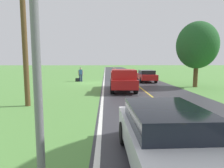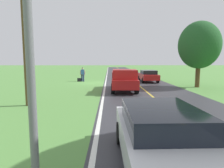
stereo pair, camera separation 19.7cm
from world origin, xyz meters
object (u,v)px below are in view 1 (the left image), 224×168
at_px(pickup_truck_passing, 123,79).
at_px(sedan_ahead_same_lane, 167,136).
at_px(suitcase_carried, 77,80).
at_px(sedan_near_oncoming, 146,76).
at_px(hitchhiker_walking, 81,74).
at_px(utility_pole_roadside, 24,32).
at_px(tree_far_side_near, 197,45).
at_px(traffic_light_mast, 25,1).

xyz_separation_m(pickup_truck_passing, sedan_ahead_same_lane, (0.02, 11.72, -0.21)).
relative_size(suitcase_carried, sedan_near_oncoming, 0.10).
distance_m(hitchhiker_walking, sedan_near_oncoming, 8.01).
height_order(hitchhiker_walking, utility_pole_roadside, utility_pole_roadside).
bearing_deg(utility_pole_roadside, suitcase_carried, -93.83).
xyz_separation_m(tree_far_side_near, utility_pole_roadside, (13.01, 7.53, 0.05)).
bearing_deg(tree_far_side_near, traffic_light_mast, 55.18).
xyz_separation_m(tree_far_side_near, sedan_near_oncoming, (3.74, -4.92, -3.21)).
height_order(sedan_ahead_same_lane, utility_pole_roadside, utility_pole_roadside).
bearing_deg(sedan_near_oncoming, sedan_ahead_same_lane, 79.50).
distance_m(traffic_light_mast, sedan_near_oncoming, 20.65).
bearing_deg(sedan_ahead_same_lane, pickup_truck_passing, -90.09).
xyz_separation_m(hitchhiker_walking, sedan_ahead_same_lane, (-4.49, 19.47, -0.23)).
height_order(suitcase_carried, pickup_truck_passing, pickup_truck_passing).
relative_size(traffic_light_mast, sedan_ahead_same_lane, 1.17).
height_order(suitcase_carried, traffic_light_mast, traffic_light_mast).
bearing_deg(suitcase_carried, sedan_near_oncoming, 82.46).
bearing_deg(sedan_ahead_same_lane, hitchhiker_walking, -77.02).
height_order(hitchhiker_walking, tree_far_side_near, tree_far_side_near).
bearing_deg(sedan_ahead_same_lane, tree_far_side_near, -117.39).
xyz_separation_m(sedan_near_oncoming, sedan_ahead_same_lane, (3.50, 18.90, 0.00)).
xyz_separation_m(traffic_light_mast, tree_far_side_near, (-10.10, -14.52, 0.41)).
relative_size(hitchhiker_walking, suitcase_carried, 3.80).
bearing_deg(tree_far_side_near, sedan_near_oncoming, -52.75).
xyz_separation_m(hitchhiker_walking, sedan_near_oncoming, (-7.99, 0.57, -0.23)).
bearing_deg(sedan_ahead_same_lane, sedan_near_oncoming, -100.50).
xyz_separation_m(hitchhiker_walking, utility_pole_roadside, (1.28, 13.02, 3.03)).
bearing_deg(suitcase_carried, sedan_ahead_same_lane, 9.77).
bearing_deg(sedan_near_oncoming, tree_far_side_near, 127.25).
bearing_deg(utility_pole_roadside, pickup_truck_passing, -137.63).
bearing_deg(hitchhiker_walking, tree_far_side_near, 154.93).
bearing_deg(traffic_light_mast, utility_pole_roadside, -67.44).
relative_size(suitcase_carried, sedan_ahead_same_lane, 0.10).
xyz_separation_m(pickup_truck_passing, tree_far_side_near, (-7.22, -2.26, 3.00)).
bearing_deg(pickup_truck_passing, hitchhiker_walking, -59.80).
bearing_deg(tree_far_side_near, pickup_truck_passing, 17.36).
bearing_deg(hitchhiker_walking, sedan_near_oncoming, 175.93).
relative_size(suitcase_carried, traffic_light_mast, 0.09).
relative_size(suitcase_carried, tree_far_side_near, 0.07).
height_order(traffic_light_mast, sedan_near_oncoming, traffic_light_mast).
relative_size(traffic_light_mast, utility_pole_roadside, 0.65).
bearing_deg(hitchhiker_walking, suitcase_carried, 15.29).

